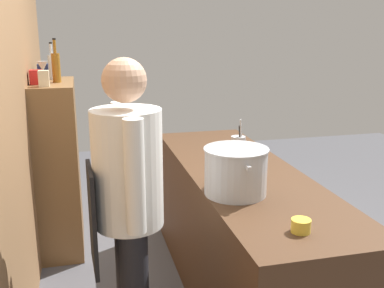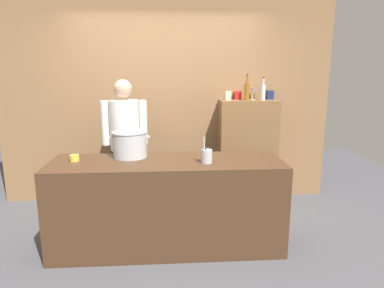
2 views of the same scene
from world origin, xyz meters
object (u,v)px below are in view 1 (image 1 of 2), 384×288
object	(u,v)px
wine_bottle_amber	(56,67)
spice_tin_red	(36,77)
butter_jar	(301,226)
spice_tin_cream	(44,79)
chef	(128,201)
wine_glass_tall	(43,67)
stockpot_large	(236,171)
wine_bottle_clear	(52,66)
spice_tin_navy	(43,71)
utensil_crock	(238,145)

from	to	relation	value
wine_bottle_amber	spice_tin_red	xyz separation A→B (m)	(-0.09, 0.14, -0.07)
butter_jar	spice_tin_cream	distance (m)	2.12
chef	wine_glass_tall	xyz separation A→B (m)	(1.63, 0.47, 0.52)
wine_bottle_amber	wine_glass_tall	xyz separation A→B (m)	(0.11, 0.11, -0.01)
chef	wine_bottle_amber	size ratio (longest dim) A/B	5.00
wine_glass_tall	spice_tin_red	xyz separation A→B (m)	(-0.20, 0.04, -0.06)
butter_jar	wine_glass_tall	xyz separation A→B (m)	(2.03, 1.20, 0.56)
chef	butter_jar	size ratio (longest dim) A/B	18.56
chef	stockpot_large	xyz separation A→B (m)	(0.12, -0.60, 0.07)
butter_jar	spice_tin_cream	bearing A→B (deg)	34.71
chef	butter_jar	world-z (taller)	chef
wine_bottle_clear	spice_tin_cream	xyz separation A→B (m)	(-0.45, 0.04, -0.05)
stockpot_large	spice_tin_navy	size ratio (longest dim) A/B	3.53
chef	wine_glass_tall	size ratio (longest dim) A/B	10.70
stockpot_large	spice_tin_red	size ratio (longest dim) A/B	3.86
chef	utensil_crock	xyz separation A→B (m)	(0.87, -0.88, 0.00)
spice_tin_navy	wine_glass_tall	bearing A→B (deg)	-176.03
chef	stockpot_large	world-z (taller)	chef
chef	spice_tin_navy	size ratio (longest dim) A/B	14.23
stockpot_large	chef	bearing A→B (deg)	101.50
utensil_crock	butter_jar	size ratio (longest dim) A/B	2.91
stockpot_large	butter_jar	world-z (taller)	stockpot_large
wine_glass_tall	spice_tin_cream	distance (m)	0.34
stockpot_large	wine_bottle_clear	bearing A→B (deg)	31.79
stockpot_large	wine_bottle_amber	distance (m)	1.77
utensil_crock	spice_tin_navy	bearing A→B (deg)	54.17
wine_glass_tall	spice_tin_red	world-z (taller)	wine_glass_tall
wine_bottle_clear	wine_glass_tall	distance (m)	0.13
spice_tin_red	chef	bearing A→B (deg)	-160.42
chef	wine_glass_tall	bearing A→B (deg)	-166.29
wine_bottle_amber	spice_tin_cream	distance (m)	0.25
wine_glass_tall	stockpot_large	bearing A→B (deg)	-144.59
butter_jar	spice_tin_navy	size ratio (longest dim) A/B	0.77
spice_tin_cream	wine_bottle_clear	bearing A→B (deg)	-4.80
stockpot_large	wine_glass_tall	world-z (taller)	wine_glass_tall
wine_bottle_amber	wine_glass_tall	world-z (taller)	wine_bottle_amber
chef	wine_bottle_clear	bearing A→B (deg)	-169.32
spice_tin_navy	stockpot_large	bearing A→B (deg)	-147.96
chef	butter_jar	distance (m)	0.83
stockpot_large	wine_bottle_clear	xyz separation A→B (m)	(1.63, 1.01, 0.45)
stockpot_large	wine_bottle_amber	size ratio (longest dim) A/B	1.24
butter_jar	spice_tin_red	xyz separation A→B (m)	(1.84, 1.24, 0.50)
spice_tin_red	wine_glass_tall	bearing A→B (deg)	-11.06
utensil_crock	spice_tin_navy	xyz separation A→B (m)	(0.99, 1.37, 0.47)
chef	spice_tin_red	world-z (taller)	chef
spice_tin_navy	spice_tin_red	xyz separation A→B (m)	(-0.43, 0.02, -0.00)
wine_glass_tall	butter_jar	bearing A→B (deg)	-149.40
butter_jar	utensil_crock	bearing A→B (deg)	-6.87
wine_bottle_amber	wine_bottle_clear	world-z (taller)	wine_bottle_amber
spice_tin_cream	spice_tin_red	size ratio (longest dim) A/B	1.07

